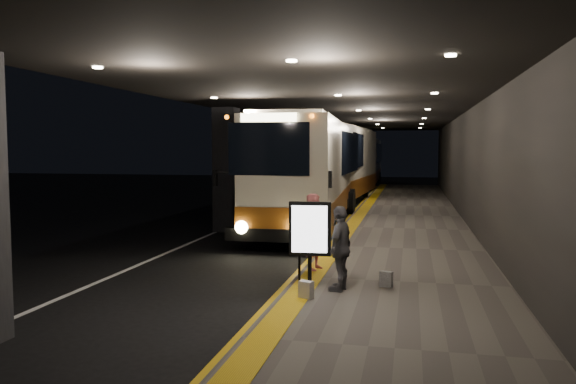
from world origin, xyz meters
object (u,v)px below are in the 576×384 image
(coach_second, at_px, (337,167))
(bag_polka, at_px, (386,279))
(coach_main, at_px, (309,177))
(bag_plain, at_px, (306,290))
(coach_third, at_px, (363,164))
(info_sign, at_px, (310,231))
(passenger_waiting_grey, at_px, (340,248))
(passenger_boarding, at_px, (315,232))
(stanchion_post, at_px, (299,262))

(coach_second, xyz_separation_m, bag_polka, (3.49, -19.14, -1.64))
(coach_main, height_order, bag_polka, coach_main)
(bag_plain, bearing_deg, coach_third, 93.11)
(coach_second, relative_size, info_sign, 7.41)
(coach_main, bearing_deg, bag_polka, -73.95)
(coach_third, relative_size, passenger_waiting_grey, 6.96)
(passenger_waiting_grey, relative_size, info_sign, 0.96)
(coach_main, relative_size, info_sign, 7.22)
(coach_main, distance_m, coach_second, 9.47)
(passenger_boarding, xyz_separation_m, stanchion_post, (-0.05, -1.63, -0.38))
(passenger_waiting_grey, bearing_deg, passenger_boarding, -143.52)
(coach_second, xyz_separation_m, stanchion_post, (1.76, -19.49, -1.29))
(coach_second, height_order, stanchion_post, coach_second)
(bag_plain, xyz_separation_m, info_sign, (-0.05, 0.67, 1.02))
(coach_second, xyz_separation_m, bag_plain, (2.06, -20.37, -1.63))
(passenger_waiting_grey, xyz_separation_m, bag_polka, (0.88, 0.48, -0.69))
(info_sign, distance_m, stanchion_post, 0.75)
(coach_second, height_order, info_sign, coach_second)
(coach_third, relative_size, stanchion_post, 11.64)
(coach_main, bearing_deg, passenger_waiting_grey, -79.37)
(stanchion_post, bearing_deg, coach_main, 99.17)
(coach_third, xyz_separation_m, passenger_boarding, (1.66, -32.68, -0.73))
(coach_second, bearing_deg, coach_third, 92.76)
(passenger_waiting_grey, distance_m, bag_plain, 1.14)
(coach_main, distance_m, passenger_boarding, 8.59)
(bag_plain, distance_m, info_sign, 1.22)
(coach_main, xyz_separation_m, stanchion_post, (1.62, -10.02, -1.23))
(coach_second, relative_size, bag_plain, 39.67)
(info_sign, bearing_deg, bag_polka, 15.65)
(bag_polka, height_order, stanchion_post, stanchion_post)
(coach_main, relative_size, bag_polka, 40.23)
(bag_plain, bearing_deg, bag_polka, 40.58)
(passenger_boarding, bearing_deg, bag_polka, -112.87)
(passenger_waiting_grey, height_order, stanchion_post, passenger_waiting_grey)
(passenger_boarding, height_order, bag_plain, passenger_boarding)
(passenger_waiting_grey, height_order, bag_plain, passenger_waiting_grey)
(bag_polka, bearing_deg, coach_main, 109.08)
(coach_third, bearing_deg, passenger_waiting_grey, -86.79)
(coach_main, height_order, bag_plain, coach_main)
(passenger_boarding, bearing_deg, bag_plain, -159.70)
(coach_third, height_order, info_sign, coach_third)
(coach_second, relative_size, stanchion_post, 12.92)
(bag_plain, relative_size, info_sign, 0.19)
(coach_third, xyz_separation_m, stanchion_post, (1.61, -34.31, -1.11))
(passenger_boarding, xyz_separation_m, bag_plain, (0.25, -2.51, -0.72))
(coach_second, height_order, passenger_boarding, coach_second)
(bag_polka, bearing_deg, stanchion_post, -168.72)
(bag_polka, relative_size, bag_plain, 0.96)
(bag_polka, bearing_deg, bag_plain, -139.42)
(bag_plain, bearing_deg, info_sign, 94.43)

